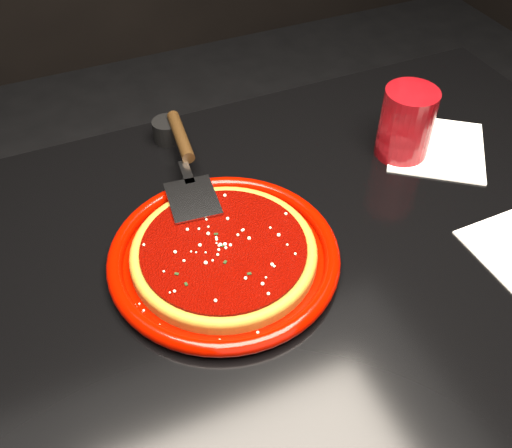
# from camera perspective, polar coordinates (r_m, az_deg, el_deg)

# --- Properties ---
(table) EXTENTS (1.20, 0.80, 0.75)m
(table) POSITION_cam_1_polar(r_m,az_deg,el_deg) (1.08, 2.40, -17.49)
(table) COLOR black
(table) RESTS_ON floor
(plate) EXTENTS (0.34, 0.34, 0.02)m
(plate) POSITION_cam_1_polar(r_m,az_deg,el_deg) (0.77, -3.21, -3.17)
(plate) COLOR #850600
(plate) RESTS_ON table
(pizza_crust) EXTENTS (0.27, 0.27, 0.01)m
(pizza_crust) POSITION_cam_1_polar(r_m,az_deg,el_deg) (0.76, -3.23, -3.00)
(pizza_crust) COLOR #8A5E1C
(pizza_crust) RESTS_ON plate
(pizza_crust_rim) EXTENTS (0.27, 0.27, 0.02)m
(pizza_crust_rim) POSITION_cam_1_polar(r_m,az_deg,el_deg) (0.76, -3.24, -2.68)
(pizza_crust_rim) COLOR #8A5E1C
(pizza_crust_rim) RESTS_ON plate
(pizza_sauce) EXTENTS (0.24, 0.24, 0.01)m
(pizza_sauce) POSITION_cam_1_polar(r_m,az_deg,el_deg) (0.76, -3.26, -2.46)
(pizza_sauce) COLOR #680400
(pizza_sauce) RESTS_ON plate
(parmesan_dusting) EXTENTS (0.21, 0.21, 0.01)m
(parmesan_dusting) POSITION_cam_1_polar(r_m,az_deg,el_deg) (0.75, -3.28, -2.13)
(parmesan_dusting) COLOR beige
(parmesan_dusting) RESTS_ON plate
(basil_flecks) EXTENTS (0.20, 0.20, 0.00)m
(basil_flecks) POSITION_cam_1_polar(r_m,az_deg,el_deg) (0.75, -3.27, -2.18)
(basil_flecks) COLOR black
(basil_flecks) RESTS_ON plate
(pizza_server) EXTENTS (0.11, 0.30, 0.02)m
(pizza_server) POSITION_cam_1_polar(r_m,az_deg,el_deg) (0.87, -6.90, 6.08)
(pizza_server) COLOR silver
(pizza_server) RESTS_ON plate
(cup) EXTENTS (0.09, 0.09, 0.12)m
(cup) POSITION_cam_1_polar(r_m,az_deg,el_deg) (0.94, 14.78, 9.68)
(cup) COLOR maroon
(cup) RESTS_ON table
(napkin_b) EXTENTS (0.22, 0.22, 0.00)m
(napkin_b) POSITION_cam_1_polar(r_m,az_deg,el_deg) (1.00, 17.58, 7.35)
(napkin_b) COLOR white
(napkin_b) RESTS_ON table
(ramekin) EXTENTS (0.05, 0.05, 0.04)m
(ramekin) POSITION_cam_1_polar(r_m,az_deg,el_deg) (0.98, -8.86, 9.22)
(ramekin) COLOR black
(ramekin) RESTS_ON table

